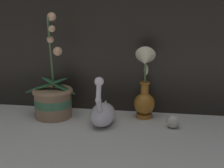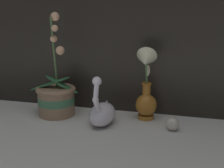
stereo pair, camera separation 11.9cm
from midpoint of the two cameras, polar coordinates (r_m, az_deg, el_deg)
The scene contains 5 objects.
ground_plane at distance 1.11m, azimuth -5.34°, elevation -9.86°, with size 2.80×2.80×0.00m, color beige.
orchid_potted_plant at distance 1.31m, azimuth -13.30°, elevation -2.62°, with size 0.22×0.17×0.42m.
swan_figurine at distance 1.21m, azimuth -4.55°, elevation -5.25°, with size 0.10×0.18×0.21m.
blue_vase at distance 1.25m, azimuth 3.28°, elevation -1.23°, with size 0.09×0.13×0.30m.
glass_sphere at distance 1.20m, azimuth 8.33°, elevation -6.85°, with size 0.05×0.05×0.05m.
Camera 1 is at (0.20, -0.99, 0.46)m, focal length 50.00 mm.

